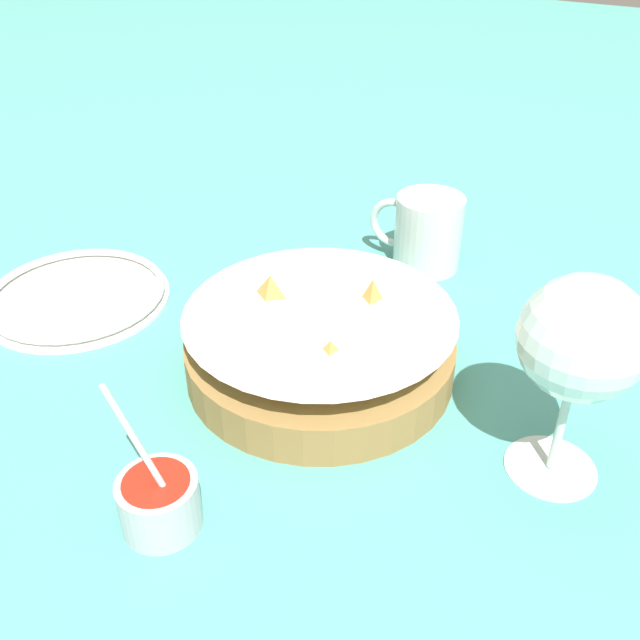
# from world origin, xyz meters

# --- Properties ---
(ground_plane) EXTENTS (4.00, 4.00, 0.00)m
(ground_plane) POSITION_xyz_m (0.00, 0.00, 0.00)
(ground_plane) COLOR teal
(food_basket) EXTENTS (0.25, 0.25, 0.09)m
(food_basket) POSITION_xyz_m (-0.02, 0.02, 0.03)
(food_basket) COLOR olive
(food_basket) RESTS_ON ground_plane
(sauce_cup) EXTENTS (0.07, 0.06, 0.12)m
(sauce_cup) POSITION_xyz_m (-0.01, 0.24, 0.02)
(sauce_cup) COLOR #B7B7BC
(sauce_cup) RESTS_ON ground_plane
(wine_glass) EXTENTS (0.09, 0.09, 0.18)m
(wine_glass) POSITION_xyz_m (-0.25, 0.05, 0.13)
(wine_glass) COLOR silver
(wine_glass) RESTS_ON ground_plane
(beer_mug) EXTENTS (0.11, 0.08, 0.09)m
(beer_mug) POSITION_xyz_m (-0.03, -0.22, 0.04)
(beer_mug) COLOR silver
(beer_mug) RESTS_ON ground_plane
(side_plate) EXTENTS (0.20, 0.20, 0.01)m
(side_plate) POSITION_xyz_m (0.27, 0.04, 0.01)
(side_plate) COLOR white
(side_plate) RESTS_ON ground_plane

